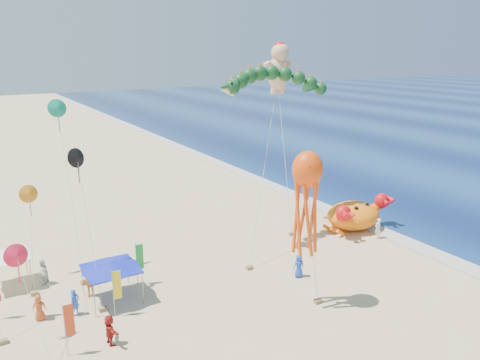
% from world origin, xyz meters
% --- Properties ---
extents(ground, '(320.00, 320.00, 0.00)m').
position_xyz_m(ground, '(0.00, 0.00, 0.00)').
color(ground, '#D1B784').
rests_on(ground, ground).
extents(foam_strip, '(320.00, 320.00, 0.00)m').
position_xyz_m(foam_strip, '(12.00, 0.00, 0.01)').
color(foam_strip, silver).
rests_on(foam_strip, ground).
extents(crab_inflatable, '(7.08, 4.95, 3.10)m').
position_xyz_m(crab_inflatable, '(10.37, 1.91, 1.37)').
color(crab_inflatable, orange).
rests_on(crab_inflatable, ground).
extents(dragon_kite, '(11.04, 6.38, 14.55)m').
position_xyz_m(dragon_kite, '(2.85, 4.51, 13.34)').
color(dragon_kite, '#103B19').
rests_on(dragon_kite, ground).
extents(cherub_kite, '(2.39, 5.11, 16.83)m').
position_xyz_m(cherub_kite, '(5.53, 7.59, 14.63)').
color(cherub_kite, '#E5AC8C').
rests_on(cherub_kite, ground).
extents(octopus_kite, '(2.20, 1.77, 10.32)m').
position_xyz_m(octopus_kite, '(-2.20, -6.20, 7.54)').
color(octopus_kite, '#F2480C').
rests_on(octopus_kite, ground).
extents(canopy_blue, '(3.72, 3.72, 2.71)m').
position_xyz_m(canopy_blue, '(-12.65, 0.94, 2.44)').
color(canopy_blue, gray).
rests_on(canopy_blue, ground).
extents(canopy_white, '(3.13, 3.13, 2.71)m').
position_xyz_m(canopy_white, '(-18.35, 6.59, 2.44)').
color(canopy_white, gray).
rests_on(canopy_white, ground).
extents(feather_flags, '(9.68, 6.10, 3.20)m').
position_xyz_m(feather_flags, '(-14.76, -0.15, 2.01)').
color(feather_flags, gray).
rests_on(feather_flags, ground).
extents(beachgoers, '(28.53, 10.92, 1.87)m').
position_xyz_m(beachgoers, '(-10.77, -0.15, 0.90)').
color(beachgoers, blue).
rests_on(beachgoers, ground).
extents(small_kites, '(7.85, 11.80, 12.87)m').
position_xyz_m(small_kites, '(-16.35, 3.60, 7.49)').
color(small_kites, orange).
rests_on(small_kites, ground).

